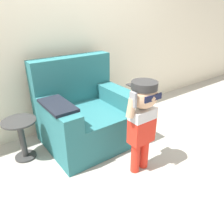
% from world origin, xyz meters
% --- Properties ---
extents(ground_plane, '(10.00, 10.00, 0.00)m').
position_xyz_m(ground_plane, '(0.00, 0.00, 0.00)').
color(ground_plane, '#ADA89E').
extents(wall_back, '(10.00, 0.05, 2.60)m').
position_xyz_m(wall_back, '(0.00, 0.71, 1.30)').
color(wall_back, beige).
rests_on(wall_back, ground_plane).
extents(armchair, '(1.02, 0.89, 0.98)m').
position_xyz_m(armchair, '(-0.21, 0.18, 0.34)').
color(armchair, '#286B70').
rests_on(armchair, ground_plane).
extents(person_child, '(0.38, 0.28, 0.93)m').
position_xyz_m(person_child, '(-0.07, -0.62, 0.62)').
color(person_child, red).
rests_on(person_child, ground_plane).
extents(side_table, '(0.35, 0.35, 0.46)m').
position_xyz_m(side_table, '(-0.95, 0.27, 0.28)').
color(side_table, '#333333').
rests_on(side_table, ground_plane).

